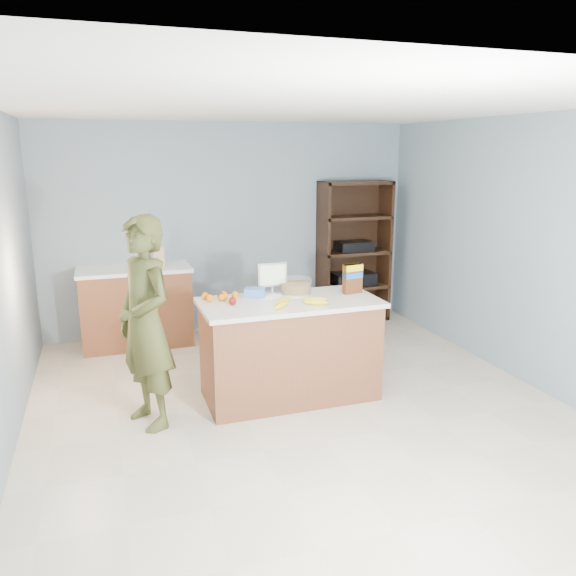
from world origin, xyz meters
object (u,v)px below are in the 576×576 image
object	(u,v)px
cereal_box	(353,277)
shelving_unit	(352,254)
counter_peninsula	(290,353)
tv	(272,276)
person	(145,323)

from	to	relation	value
cereal_box	shelving_unit	bearing A→B (deg)	65.06
counter_peninsula	tv	distance (m)	0.72
person	cereal_box	bearing A→B (deg)	71.45
counter_peninsula	person	distance (m)	1.32
counter_peninsula	shelving_unit	size ratio (longest dim) A/B	0.87
shelving_unit	person	world-z (taller)	shelving_unit
cereal_box	person	bearing A→B (deg)	-174.34
shelving_unit	tv	xyz separation A→B (m)	(-1.61, -1.74, 0.19)
shelving_unit	person	distance (m)	3.54
person	cereal_box	size ratio (longest dim) A/B	6.35
shelving_unit	tv	size ratio (longest dim) A/B	6.38
tv	person	bearing A→B (deg)	-159.70
person	tv	distance (m)	1.27
counter_peninsula	tv	world-z (taller)	tv
tv	cereal_box	bearing A→B (deg)	-20.01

